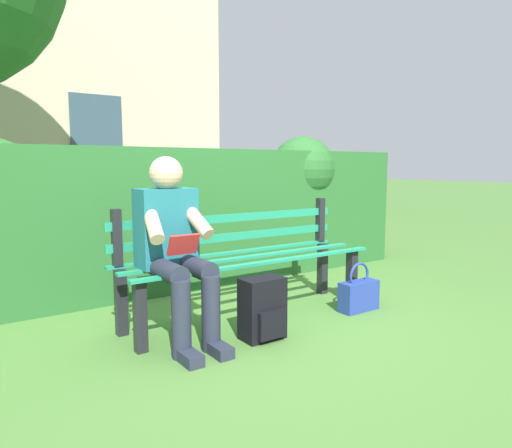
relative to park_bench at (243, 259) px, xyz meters
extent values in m
plane|color=#477533|center=(0.00, 0.07, -0.44)|extent=(60.00, 60.00, 0.00)
cube|color=black|center=(-0.91, 0.25, -0.21)|extent=(0.07, 0.07, 0.45)
cube|color=black|center=(0.91, 0.25, -0.21)|extent=(0.07, 0.07, 0.45)
cube|color=black|center=(-0.91, -0.11, -0.21)|extent=(0.07, 0.07, 0.45)
cube|color=black|center=(0.91, -0.11, -0.21)|extent=(0.07, 0.07, 0.45)
cube|color=#1E8460|center=(0.00, -0.16, 0.02)|extent=(1.99, 0.06, 0.02)
cube|color=#1E8460|center=(0.00, 0.07, 0.02)|extent=(1.99, 0.06, 0.02)
cube|color=#1E8460|center=(0.00, 0.30, 0.02)|extent=(1.99, 0.06, 0.02)
cube|color=black|center=(-0.91, -0.15, 0.23)|extent=(0.06, 0.06, 0.38)
cube|color=black|center=(0.91, -0.15, 0.23)|extent=(0.06, 0.06, 0.38)
cube|color=#1E8460|center=(0.00, -0.15, 0.15)|extent=(1.99, 0.02, 0.06)
cube|color=#1E8460|center=(0.00, -0.15, 0.30)|extent=(1.99, 0.02, 0.06)
cube|color=#1E6672|center=(0.64, 0.05, 0.29)|extent=(0.38, 0.22, 0.52)
sphere|color=#D8AD8C|center=(0.64, 0.07, 0.65)|extent=(0.22, 0.22, 0.22)
cylinder|color=#232838|center=(0.54, 0.26, 0.05)|extent=(0.13, 0.42, 0.13)
cylinder|color=#232838|center=(0.74, 0.26, 0.05)|extent=(0.13, 0.42, 0.13)
cylinder|color=#232838|center=(0.54, 0.47, -0.20)|extent=(0.12, 0.12, 0.47)
cylinder|color=#232838|center=(0.74, 0.47, -0.20)|extent=(0.12, 0.12, 0.47)
cube|color=#232838|center=(0.54, 0.55, -0.40)|extent=(0.10, 0.24, 0.07)
cube|color=#232838|center=(0.74, 0.55, -0.40)|extent=(0.10, 0.24, 0.07)
cylinder|color=#D8AD8C|center=(0.49, 0.19, 0.36)|extent=(0.14, 0.32, 0.26)
cylinder|color=#D8AD8C|center=(0.79, 0.19, 0.36)|extent=(0.14, 0.32, 0.26)
cube|color=#B22626|center=(0.64, 0.31, 0.22)|extent=(0.20, 0.07, 0.13)
cube|color=#265B28|center=(0.14, -1.20, 0.21)|extent=(5.44, 0.80, 1.30)
sphere|color=#265B28|center=(-1.49, -1.08, 0.66)|extent=(0.72, 0.72, 0.72)
cube|color=#334756|center=(-0.53, -5.56, 1.34)|extent=(0.90, 0.04, 1.20)
cube|color=black|center=(0.17, 0.49, -0.23)|extent=(0.28, 0.18, 0.41)
cube|color=black|center=(0.17, 0.59, -0.31)|extent=(0.20, 0.04, 0.18)
cylinder|color=black|center=(0.08, 0.38, -0.21)|extent=(0.04, 0.04, 0.25)
cylinder|color=black|center=(0.25, 0.38, -0.21)|extent=(0.04, 0.04, 0.25)
cube|color=navy|center=(-0.81, 0.43, -0.32)|extent=(0.33, 0.13, 0.24)
torus|color=navy|center=(-0.81, 0.43, -0.15)|extent=(0.21, 0.02, 0.21)
camera|label=1|loc=(1.89, 2.91, 0.70)|focal=32.61mm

